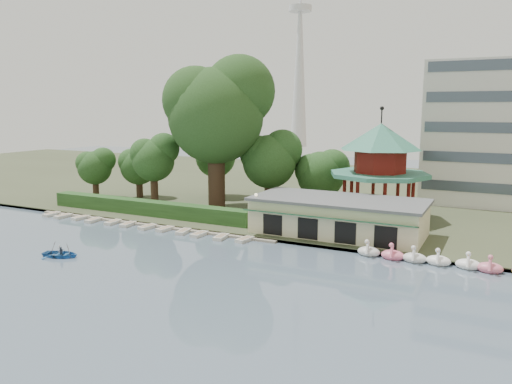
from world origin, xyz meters
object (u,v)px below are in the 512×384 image
Objects in this scene: dock at (149,224)px; boathouse at (338,216)px; rowboat_with_passengers at (61,251)px; big_tree at (218,108)px; pavilion at (380,161)px.

boathouse reaches higher than dock.
dock is 1.83× the size of boathouse.
boathouse is 3.30× the size of rowboat_with_passengers.
rowboat_with_passengers is at bearing -95.70° from big_tree.
big_tree is 3.64× the size of rowboat_with_passengers.
rowboat_with_passengers is (-23.33, -28.84, -6.97)m from pavilion.
dock is at bearing -167.76° from boathouse.
dock is 29.14m from pavilion.
boathouse is 22.97m from big_tree.
pavilion is 2.40× the size of rowboat_with_passengers.
dock is at bearing 92.75° from rowboat_with_passengers.
big_tree is at bearing 84.30° from rowboat_with_passengers.
rowboat_with_passengers is at bearing -138.58° from boathouse.
boathouse is 1.38× the size of pavilion.
rowboat_with_passengers is at bearing -128.97° from pavilion.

